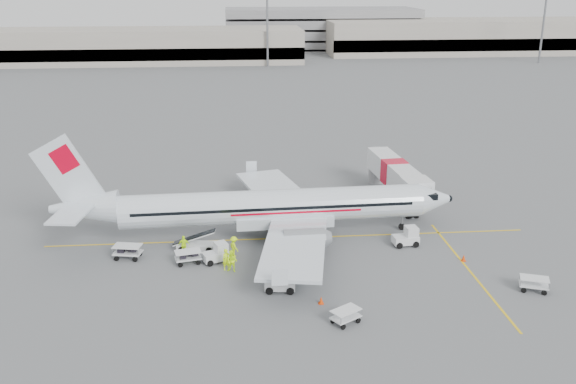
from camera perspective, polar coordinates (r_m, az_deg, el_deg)
name	(u,v)px	position (r m, az deg, el deg)	size (l,w,h in m)	color
ground	(290,238)	(59.07, 0.17, -4.11)	(360.00, 360.00, 0.00)	#56595B
stripe_lead	(290,238)	(59.07, 0.17, -4.11)	(44.00, 0.20, 0.01)	yellow
stripe_cross	(469,270)	(54.98, 15.77, -6.67)	(0.20, 20.00, 0.01)	yellow
terminal_west	(102,46)	(188.41, -16.18, 12.36)	(110.00, 22.00, 9.00)	gray
terminal_east	(470,36)	(213.64, 15.88, 13.18)	(90.00, 26.00, 10.00)	gray
parking_garage	(321,27)	(216.90, 2.94, 14.45)	(62.00, 24.00, 14.00)	slate
treeline	(244,36)	(230.14, -3.97, 13.67)	(300.00, 3.00, 6.00)	black
mast_center	(267,24)	(172.93, -1.85, 14.72)	(3.20, 1.20, 22.00)	slate
mast_east	(544,22)	(192.45, 21.77, 13.86)	(3.20, 1.20, 22.00)	slate
aircraft	(273,185)	(57.80, -1.36, 0.66)	(36.32, 28.47, 10.01)	silver
jet_bridge	(394,180)	(69.46, 9.39, 1.04)	(3.06, 16.30, 4.28)	silver
belt_loader	(196,237)	(56.64, -8.16, -4.02)	(4.47, 1.68, 2.42)	silver
tug_fore	(406,236)	(58.15, 10.41, -3.89)	(2.25, 1.29, 1.73)	silver
tug_mid	(280,280)	(49.27, -0.71, -7.82)	(2.32, 1.33, 1.79)	silver
tug_aft	(216,253)	(54.33, -6.45, -5.39)	(2.15, 1.23, 1.66)	silver
cart_loaded_a	(188,257)	(54.48, -8.87, -5.75)	(2.15, 1.27, 1.12)	silver
cart_loaded_b	(128,252)	(56.38, -14.05, -5.19)	(2.33, 1.38, 1.21)	silver
cart_empty_a	(346,316)	(45.32, 5.16, -10.95)	(2.03, 1.20, 1.06)	silver
cart_empty_b	(534,284)	(52.84, 21.01, -7.66)	(2.11, 1.25, 1.10)	silver
cone_nose	(464,258)	(56.35, 15.35, -5.65)	(0.37, 0.37, 0.61)	#E23A06
cone_port	(273,185)	(72.86, -1.32, 0.63)	(0.39, 0.39, 0.63)	#E23A06
cone_stbd	(321,300)	(47.76, 2.96, -9.56)	(0.38, 0.38, 0.61)	#E23A06
crew_a	(226,259)	(52.82, -5.49, -5.99)	(0.66, 0.44, 1.82)	#C1EE10
crew_b	(232,261)	(52.45, -4.99, -6.14)	(0.90, 0.70, 1.85)	#C1EE10
crew_c	(234,246)	(55.27, -4.82, -4.84)	(1.15, 0.66, 1.79)	#C1EE10
crew_d	(184,245)	(56.17, -9.22, -4.67)	(1.00, 0.42, 1.71)	#C1EE10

